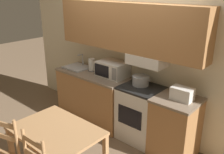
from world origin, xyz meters
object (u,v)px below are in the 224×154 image
Objects in this scene: stove_range at (140,113)px; cooking_pot at (141,80)px; sink_basin at (77,67)px; paper_towel_roll at (92,65)px; dining_table at (56,136)px; toaster at (182,94)px; microwave at (113,69)px.

cooking_pot reaches higher than stove_range.
sink_basin is (-1.39, -0.08, -0.06)m from cooking_pot.
dining_table is at bearing -59.34° from paper_towel_roll.
sink_basin is (-2.12, -0.01, -0.07)m from toaster.
microwave is 1.70× the size of toaster.
cooking_pot is at bearing -1.34° from microwave.
dining_table is (1.20, -1.41, -0.29)m from sink_basin.
paper_towel_roll reaches higher than stove_range.
toaster is at bearing 0.18° from sink_basin.
sink_basin is at bearing -170.02° from paper_towel_roll.
stove_range is at bearing -6.96° from microwave.
microwave is 1.32m from toaster.
cooking_pot is at bearing 134.08° from stove_range.
dining_table is (0.40, -1.50, -0.40)m from microwave.
sink_basin is (-0.80, -0.09, -0.11)m from microwave.
microwave reaches higher than sink_basin.
microwave is at bearing 173.04° from stove_range.
cooking_pot is 0.73m from toaster.
dining_table is at bearing -97.17° from cooking_pot.
cooking_pot is at bearing 3.19° from sink_basin.
cooking_pot is (-0.06, 0.07, 0.53)m from stove_range.
toaster is 1.32× the size of paper_towel_roll.
cooking_pot is 1.16× the size of toaster.
stove_range is at bearing 79.99° from dining_table.
stove_range is at bearing 0.45° from sink_basin.
sink_basin is at bearing 130.44° from dining_table.
stove_range is 0.87m from microwave.
sink_basin is at bearing -179.82° from toaster.
dining_table is at bearing -122.80° from toaster.
sink_basin reaches higher than cooking_pot.
toaster is 0.67× the size of sink_basin.
paper_towel_roll reaches higher than toaster.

